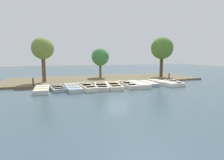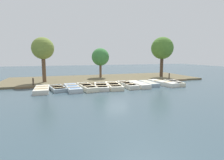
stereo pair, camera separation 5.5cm
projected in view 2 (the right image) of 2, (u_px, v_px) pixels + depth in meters
The scene contains 19 objects.
ground_plane at pixel (116, 85), 18.13m from camera, with size 80.00×80.00×0.00m, color #384C56.
shore_bank at pixel (104, 79), 22.84m from camera, with size 8.00×24.00×0.20m.
dock_walkway at pixel (112, 83), 19.39m from camera, with size 1.05×19.20×0.20m.
rowboat_0 at pixel (42, 89), 14.99m from camera, with size 3.03×1.21×0.39m.
rowboat_1 at pixel (58, 88), 15.70m from camera, with size 2.94×1.82×0.33m.
rowboat_2 at pixel (73, 88), 15.77m from camera, with size 3.53×1.44×0.39m.
rowboat_3 at pixel (87, 87), 16.07m from camera, with size 3.61×1.60×0.43m.
rowboat_4 at pixel (101, 86), 16.47m from camera, with size 3.47×1.84×0.39m.
rowboat_5 at pixel (114, 86), 16.83m from camera, with size 3.64×1.61×0.40m.
rowboat_6 at pixel (127, 85), 17.33m from camera, with size 3.49×1.03×0.41m.
rowboat_7 at pixel (139, 84), 17.50m from camera, with size 3.23×1.14×0.43m.
rowboat_8 at pixel (148, 83), 18.36m from camera, with size 2.85×1.02×0.37m.
rowboat_9 at pixel (162, 83), 18.39m from camera, with size 3.61×1.76×0.44m.
rowboat_10 at pixel (174, 83), 18.75m from camera, with size 3.35×1.76×0.41m.
mooring_post_near at pixel (33, 82), 17.04m from camera, with size 0.13×0.13×0.94m.
mooring_post_far at pixel (169, 77), 21.57m from camera, with size 0.13×0.13×0.94m.
park_tree_far_left at pixel (43, 49), 18.73m from camera, with size 2.34×2.34×5.03m.
park_tree_left at pixel (100, 57), 23.12m from camera, with size 2.30×2.30×4.06m.
park_tree_center at pixel (162, 48), 23.76m from camera, with size 2.99×2.99×5.59m.
Camera 2 is at (16.94, -5.72, 3.07)m, focal length 28.00 mm.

